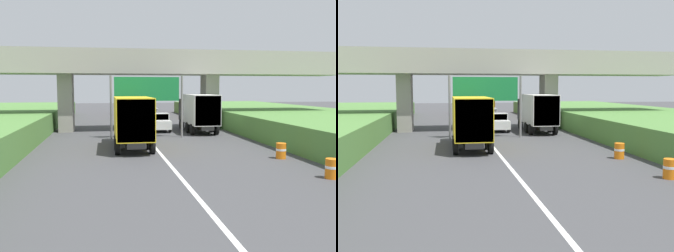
{
  "view_description": "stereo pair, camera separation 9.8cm",
  "coord_description": "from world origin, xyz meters",
  "views": [
    {
      "loc": [
        -3.33,
        -0.04,
        4.05
      ],
      "look_at": [
        0.0,
        19.62,
        2.0
      ],
      "focal_mm": 39.9,
      "sensor_mm": 36.0,
      "label": 1
    },
    {
      "loc": [
        -3.23,
        -0.05,
        4.05
      ],
      "look_at": [
        0.0,
        19.62,
        2.0
      ],
      "focal_mm": 39.9,
      "sensor_mm": 36.0,
      "label": 2
    }
  ],
  "objects": [
    {
      "name": "lane_centre_stripe",
      "position": [
        0.0,
        28.54,
        0.0
      ],
      "size": [
        0.2,
        97.08,
        0.01
      ],
      "primitive_type": "cube",
      "color": "white",
      "rests_on": "ground"
    },
    {
      "name": "overpass_bridge",
      "position": [
        0.0,
        35.67,
        5.62
      ],
      "size": [
        40.0,
        4.8,
        7.5
      ],
      "color": "#9E998E",
      "rests_on": "ground"
    },
    {
      "name": "overhead_highway_sign",
      "position": [
        0.0,
        29.68,
        3.66
      ],
      "size": [
        5.88,
        0.18,
        5.0
      ],
      "color": "slate",
      "rests_on": "ground"
    },
    {
      "name": "truck_yellow",
      "position": [
        -1.56,
        24.78,
        1.93
      ],
      "size": [
        2.44,
        7.3,
        3.44
      ],
      "color": "black",
      "rests_on": "ground"
    },
    {
      "name": "truck_red",
      "position": [
        1.73,
        60.19,
        1.93
      ],
      "size": [
        2.44,
        7.3,
        3.44
      ],
      "color": "black",
      "rests_on": "ground"
    },
    {
      "name": "truck_orange",
      "position": [
        1.94,
        50.48,
        1.93
      ],
      "size": [
        2.44,
        7.3,
        3.44
      ],
      "color": "black",
      "rests_on": "ground"
    },
    {
      "name": "truck_black",
      "position": [
        5.09,
        33.19,
        1.93
      ],
      "size": [
        2.44,
        7.3,
        3.44
      ],
      "color": "black",
      "rests_on": "ground"
    },
    {
      "name": "car_silver",
      "position": [
        1.82,
        42.57,
        0.86
      ],
      "size": [
        1.86,
        4.1,
        1.72
      ],
      "color": "#B2B5B7",
      "rests_on": "ground"
    },
    {
      "name": "car_white",
      "position": [
        1.66,
        34.42,
        0.86
      ],
      "size": [
        1.86,
        4.1,
        1.72
      ],
      "color": "silver",
      "rests_on": "ground"
    },
    {
      "name": "construction_barrel_2",
      "position": [
        6.62,
        14.89,
        0.46
      ],
      "size": [
        0.57,
        0.57,
        0.9
      ],
      "color": "orange",
      "rests_on": "ground"
    },
    {
      "name": "construction_barrel_3",
      "position": [
        6.58,
        19.68,
        0.46
      ],
      "size": [
        0.57,
        0.57,
        0.9
      ],
      "color": "orange",
      "rests_on": "ground"
    }
  ]
}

